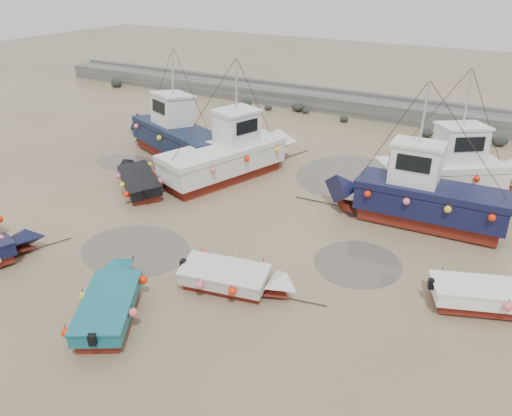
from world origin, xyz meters
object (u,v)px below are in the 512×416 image
at_px(dinghy_2, 111,300).
at_px(cabin_boat_3, 453,171).
at_px(dinghy_4, 139,178).
at_px(cabin_boat_0, 173,134).
at_px(cabin_boat_2, 417,194).
at_px(cabin_boat_1, 232,153).
at_px(dinghy_5, 235,276).
at_px(person, 219,180).
at_px(dinghy_3, 511,297).

bearing_deg(dinghy_2, cabin_boat_3, 31.17).
relative_size(dinghy_4, cabin_boat_0, 0.52).
xyz_separation_m(dinghy_2, cabin_boat_2, (7.00, 11.47, 0.81)).
relative_size(cabin_boat_1, cabin_boat_2, 1.05).
bearing_deg(dinghy_4, cabin_boat_0, 54.11).
height_order(dinghy_2, dinghy_5, same).
height_order(cabin_boat_1, person, cabin_boat_1).
height_order(dinghy_3, dinghy_5, same).
relative_size(dinghy_4, cabin_boat_3, 0.66).
relative_size(cabin_boat_2, person, 5.68).
height_order(dinghy_4, cabin_boat_3, cabin_boat_3).
height_order(dinghy_2, dinghy_4, same).
xyz_separation_m(dinghy_5, cabin_boat_3, (5.08, 11.81, 0.83)).
distance_m(dinghy_5, cabin_boat_3, 12.88).
xyz_separation_m(dinghy_3, cabin_boat_1, (-14.20, 5.26, 0.80)).
bearing_deg(dinghy_4, dinghy_3, -57.56).
distance_m(dinghy_2, cabin_boat_1, 12.33).
xyz_separation_m(cabin_boat_2, person, (-10.22, -0.27, -1.37)).
relative_size(dinghy_5, cabin_boat_2, 0.56).
xyz_separation_m(cabin_boat_3, person, (-11.10, -3.78, -1.39)).
distance_m(dinghy_2, dinghy_5, 4.23).
xyz_separation_m(dinghy_4, cabin_boat_1, (3.34, 3.67, 0.80)).
relative_size(cabin_boat_1, person, 5.96).
height_order(dinghy_5, cabin_boat_1, cabin_boat_1).
distance_m(cabin_boat_2, person, 10.31).
relative_size(dinghy_2, dinghy_5, 0.99).
relative_size(cabin_boat_2, cabin_boat_3, 1.18).
distance_m(dinghy_3, dinghy_4, 17.61).
xyz_separation_m(dinghy_5, cabin_boat_0, (-10.38, 9.80, 0.76)).
bearing_deg(cabin_boat_3, cabin_boat_1, -109.33).
relative_size(dinghy_2, cabin_boat_3, 0.65).
distance_m(dinghy_4, dinghy_5, 10.36).
distance_m(dinghy_2, cabin_boat_0, 15.05).
bearing_deg(cabin_boat_2, dinghy_4, 100.48).
relative_size(dinghy_2, cabin_boat_0, 0.51).
height_order(cabin_boat_1, cabin_boat_2, same).
bearing_deg(dinghy_3, cabin_boat_2, -158.31).
xyz_separation_m(dinghy_2, cabin_boat_1, (-2.86, 11.97, 0.79)).
bearing_deg(cabin_boat_1, person, -96.62).
bearing_deg(person, dinghy_4, 40.26).
distance_m(dinghy_3, cabin_boat_1, 15.16).
height_order(dinghy_5, cabin_boat_0, cabin_boat_0).
bearing_deg(cabin_boat_0, person, -90.46).
relative_size(cabin_boat_3, person, 4.80).
xyz_separation_m(dinghy_2, cabin_boat_0, (-7.58, 12.98, 0.77)).
height_order(cabin_boat_3, person, cabin_boat_3).
relative_size(dinghy_2, dinghy_4, 0.98).
xyz_separation_m(cabin_boat_1, cabin_boat_2, (9.86, -0.50, 0.02)).
bearing_deg(cabin_boat_2, cabin_boat_1, 84.08).
relative_size(dinghy_3, cabin_boat_0, 0.63).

